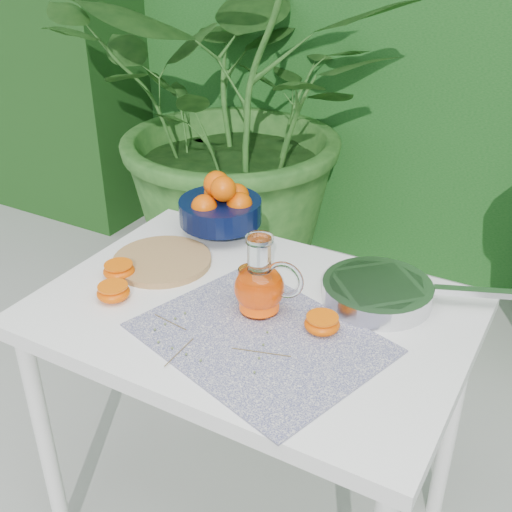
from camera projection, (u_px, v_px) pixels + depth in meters
The scene contains 11 objects.
hedge_backdrop at pixel (503, 1), 2.86m from camera, with size 8.00×1.65×2.50m.
potted_plant_left at pixel (248, 107), 2.74m from camera, with size 1.63×1.63×1.63m, color #204F1B.
white_table at pixel (252, 336), 1.55m from camera, with size 1.00×0.70×0.75m.
placemat at pixel (260, 338), 1.40m from camera, with size 0.50×0.39×0.00m, color #0E114E.
cutting_board at pixel (162, 261), 1.69m from camera, with size 0.26×0.26×0.02m, color #A37E49.
fruit_bowl at pixel (221, 206), 1.81m from camera, with size 0.30×0.30×0.19m.
juice_pitcher at pixel (260, 286), 1.46m from camera, with size 0.17×0.13×0.19m.
juice_tumbler at pixel (252, 287), 1.50m from camera, with size 0.08×0.08×0.09m.
saute_pan at pixel (379, 291), 1.53m from camera, with size 0.48×0.34×0.05m.
orange_halves at pixel (180, 294), 1.53m from camera, with size 0.65×0.23×0.04m.
thyme_sprigs at pixel (205, 342), 1.38m from camera, with size 0.34×0.21×0.01m.
Camera 1 is at (0.60, -1.14, 1.59)m, focal length 45.00 mm.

